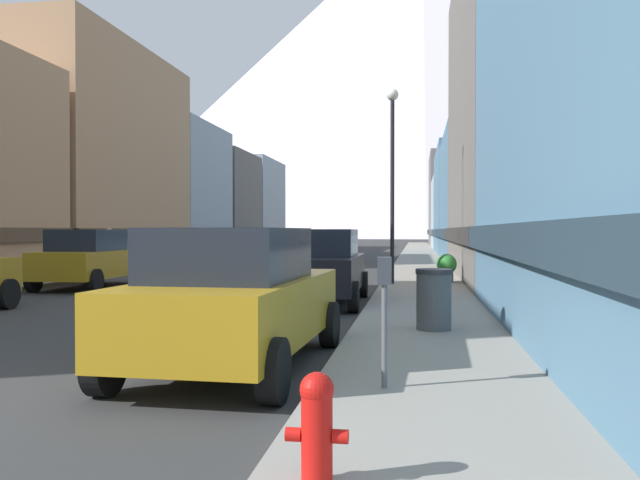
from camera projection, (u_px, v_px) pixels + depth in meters
sidewalk_left at (219, 257)px, 41.17m from camera, size 2.50×100.00×0.15m
sidewalk_right at (419, 258)px, 39.34m from camera, size 2.50×100.00×0.15m
storefront_left_2 at (74, 161)px, 33.40m from camera, size 7.93×13.39×11.02m
storefront_left_3 at (169, 193)px, 44.53m from camera, size 6.63×9.14×8.93m
storefront_left_4 at (195, 204)px, 54.17m from camera, size 9.57×8.79×8.18m
storefront_left_5 at (227, 206)px, 63.91m from camera, size 9.93×10.16×8.62m
storefront_right_1 at (581, 117)px, 22.30m from camera, size 8.57×13.84×11.63m
storefront_right_2 at (513, 201)px, 35.16m from camera, size 7.70×11.67×6.93m
storefront_right_3 at (490, 204)px, 47.59m from camera, size 8.02×12.94×7.71m
storefront_right_4 at (481, 215)px, 59.95m from camera, size 9.13×11.10×6.56m
storefront_right_5 at (464, 202)px, 71.59m from camera, size 7.75×11.24×10.16m
car_left_1 at (90, 258)px, 19.92m from camera, size 2.18×4.45×1.78m
car_right_0 at (235, 298)px, 8.25m from camera, size 2.21×4.47×1.78m
car_right_1 at (321, 266)px, 15.62m from camera, size 2.13×4.43×1.78m
car_driving_0 at (287, 245)px, 39.02m from camera, size 2.06×4.40×1.78m
car_driving_1 at (315, 242)px, 49.89m from camera, size 2.06×4.40×1.78m
fire_hydrant_near at (317, 424)px, 4.11m from camera, size 0.40×0.22×0.70m
parking_meter_near at (384, 303)px, 6.62m from camera, size 0.14×0.10×1.33m
trash_bin_right at (434, 299)px, 10.51m from camera, size 0.59×0.59×0.98m
potted_plant_0 at (447, 266)px, 20.27m from camera, size 0.63×0.63×0.87m
potted_plant_2 at (447, 269)px, 20.05m from camera, size 0.48×0.48×0.79m
pedestrian_0 at (109, 251)px, 26.38m from camera, size 0.36×0.36×1.71m
streetlamp_right at (392, 156)px, 19.58m from camera, size 0.36×0.36×5.86m
mountain_backdrop at (422, 73)px, 260.68m from camera, size 263.35×263.35×130.07m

